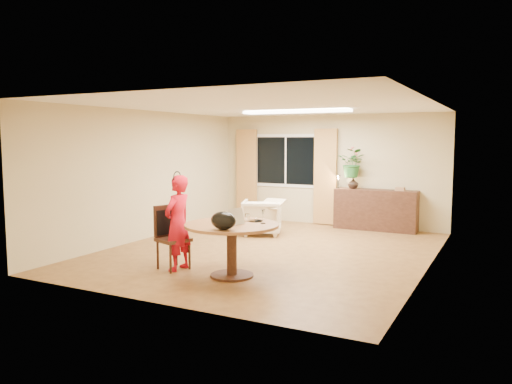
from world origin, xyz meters
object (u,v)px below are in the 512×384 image
dining_chair (173,238)px  child (178,223)px  dining_table (232,235)px  sideboard (376,210)px  armchair (262,217)px

dining_chair → child: size_ratio=0.67×
dining_table → sideboard: sideboard is taller
dining_table → dining_chair: dining_chair is taller
dining_chair → armchair: bearing=110.2°
dining_table → child: bearing=-176.9°
armchair → child: bearing=71.1°
sideboard → dining_table: bearing=-101.3°
armchair → sideboard: 2.60m
dining_table → dining_chair: 1.02m
armchair → sideboard: (2.03, 1.63, 0.08)m
dining_table → armchair: 3.33m
dining_table → armchair: (-1.07, 3.14, -0.25)m
child → armchair: 3.22m
dining_chair → armchair: (-0.06, 3.20, -0.13)m
child → sideboard: 5.19m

